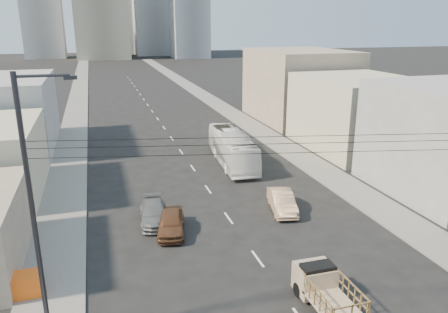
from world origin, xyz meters
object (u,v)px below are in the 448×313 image
flatbed_pickup (325,288)px  sedan_tan (282,202)px  sedan_brown (171,223)px  sedan_grey (154,213)px  crate_stack (24,284)px  streetlamp_left (35,209)px  city_bus (232,148)px

flatbed_pickup → sedan_tan: flatbed_pickup is taller
flatbed_pickup → sedan_brown: (-5.96, 10.26, -0.34)m
sedan_tan → sedan_grey: sedan_tan is taller
crate_stack → flatbed_pickup: bearing=-19.9°
sedan_tan → crate_stack: size_ratio=2.55×
sedan_grey → streetlamp_left: streetlamp_left is taller
flatbed_pickup → city_bus: city_bus is taller
sedan_brown → streetlamp_left: size_ratio=0.37×
sedan_tan → streetlamp_left: streetlamp_left is taller
city_bus → sedan_grey: city_bus is taller
city_bus → streetlamp_left: size_ratio=0.98×
streetlamp_left → crate_stack: bearing=112.3°
flatbed_pickup → crate_stack: size_ratio=2.45×
city_bus → sedan_tan: (0.09, -12.28, -0.88)m
flatbed_pickup → city_bus: (2.65, 23.73, 0.55)m
sedan_brown → sedan_grey: (-0.88, 2.03, -0.06)m
city_bus → sedan_grey: (-9.49, -11.44, -0.95)m
flatbed_pickup → sedan_tan: size_ratio=0.96×
sedan_brown → streetlamp_left: 12.66m
sedan_grey → crate_stack: 10.41m
flatbed_pickup → sedan_tan: bearing=76.6°
flatbed_pickup → crate_stack: flatbed_pickup is taller
sedan_brown → sedan_tan: (8.70, 1.19, 0.01)m
streetlamp_left → sedan_grey: bearing=60.9°
crate_stack → sedan_brown: bearing=30.2°
flatbed_pickup → sedan_tan: (2.74, 11.45, -0.34)m
sedan_tan → sedan_grey: size_ratio=0.97×
flatbed_pickup → sedan_brown: flatbed_pickup is taller
crate_stack → city_bus: bearing=47.1°
sedan_brown → crate_stack: bearing=-138.6°
flatbed_pickup → sedan_grey: flatbed_pickup is taller
crate_stack → streetlamp_left: bearing=-67.7°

